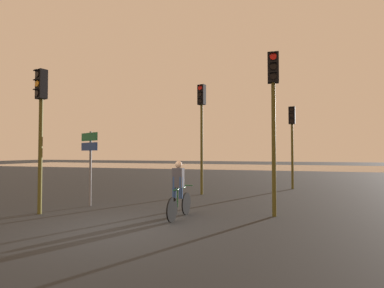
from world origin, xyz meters
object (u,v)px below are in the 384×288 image
(traffic_light_near_right, at_px, (273,103))
(cyclist, at_px, (179,189))
(direction_sign_post, at_px, (90,154))
(traffic_light_center, at_px, (202,119))
(traffic_light_near_left, at_px, (41,113))
(traffic_light_far_right, at_px, (292,131))

(traffic_light_near_right, relative_size, cyclist, 2.82)
(direction_sign_post, bearing_deg, traffic_light_center, -100.16)
(traffic_light_center, height_order, direction_sign_post, traffic_light_center)
(cyclist, bearing_deg, traffic_light_near_left, -168.38)
(traffic_light_near_right, height_order, cyclist, traffic_light_near_right)
(traffic_light_center, height_order, traffic_light_near_left, traffic_light_center)
(traffic_light_far_right, bearing_deg, cyclist, 75.42)
(traffic_light_near_left, xyz_separation_m, direction_sign_post, (0.61, 1.59, -1.26))
(traffic_light_center, xyz_separation_m, traffic_light_far_right, (3.92, 3.33, -0.43))
(traffic_light_center, relative_size, traffic_light_far_right, 1.16)
(traffic_light_near_right, distance_m, traffic_light_far_right, 7.19)
(traffic_light_center, height_order, cyclist, traffic_light_center)
(traffic_light_near_left, relative_size, direction_sign_post, 1.69)
(traffic_light_near_left, bearing_deg, cyclist, -152.54)
(traffic_light_center, distance_m, cyclist, 5.57)
(traffic_light_far_right, height_order, direction_sign_post, traffic_light_far_right)
(traffic_light_far_right, relative_size, direction_sign_post, 1.63)
(traffic_light_center, distance_m, traffic_light_near_left, 6.61)
(traffic_light_center, distance_m, direction_sign_post, 5.19)
(traffic_light_center, relative_size, direction_sign_post, 1.89)
(traffic_light_near_left, distance_m, direction_sign_post, 2.12)
(traffic_light_center, xyz_separation_m, traffic_light_near_left, (-3.58, -5.54, -0.32))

